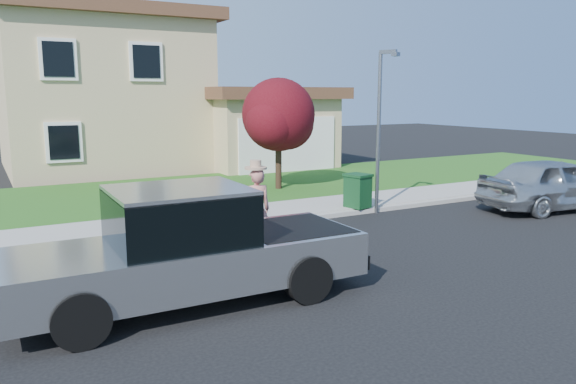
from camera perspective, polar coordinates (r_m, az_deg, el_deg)
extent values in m
plane|color=black|center=(11.49, -1.63, -7.10)|extent=(80.00, 80.00, 0.00)
cube|color=gray|center=(14.41, -3.45, -3.34)|extent=(40.00, 0.20, 0.12)
cube|color=gray|center=(15.38, -5.23, -2.46)|extent=(40.00, 2.00, 0.15)
cube|color=#184F16|center=(19.51, -10.62, -0.02)|extent=(40.00, 7.00, 0.10)
cube|color=tan|center=(27.22, -18.69, 9.07)|extent=(8.00, 9.00, 6.40)
cube|color=tan|center=(26.47, -3.21, 6.10)|extent=(5.50, 6.00, 3.20)
cube|color=white|center=(23.83, -0.01, 4.84)|extent=(4.60, 0.12, 2.30)
cube|color=#4C2D1E|center=(27.41, -19.10, 16.19)|extent=(8.80, 9.80, 0.50)
cube|color=#4C2D1E|center=(26.42, -3.25, 10.00)|extent=(6.20, 6.80, 0.50)
cube|color=white|center=(22.42, -22.32, 12.37)|extent=(1.30, 0.10, 1.50)
cube|color=white|center=(23.05, -14.22, 12.71)|extent=(1.30, 0.10, 1.50)
cube|color=black|center=(22.45, -21.82, 4.72)|extent=(1.30, 0.10, 1.50)
cylinder|color=black|center=(8.15, -20.32, -12.07)|extent=(0.80, 0.31, 0.79)
cylinder|color=black|center=(9.86, -21.87, -8.32)|extent=(0.80, 0.31, 0.79)
cylinder|color=black|center=(9.24, 2.03, -8.82)|extent=(0.80, 0.31, 0.79)
cylinder|color=black|center=(10.78, -2.90, -6.07)|extent=(0.80, 0.31, 0.79)
cube|color=#ABAEB2|center=(9.28, -9.94, -7.01)|extent=(5.67, 2.06, 0.71)
cube|color=black|center=(9.05, -10.98, -2.56)|extent=(2.10, 1.87, 0.84)
cube|color=#ABAEB2|center=(8.97, -11.07, 0.16)|extent=(2.10, 1.87, 0.08)
cube|color=black|center=(9.92, 0.37, -3.74)|extent=(1.81, 1.71, 0.06)
cube|color=black|center=(10.54, 5.02, -5.91)|extent=(0.14, 1.88, 0.25)
cube|color=black|center=(9.90, -17.21, -2.34)|extent=(0.12, 0.22, 0.18)
imported|color=tan|center=(12.12, -3.26, -1.81)|extent=(0.70, 0.50, 1.80)
cylinder|color=tan|center=(11.97, -3.30, 2.52)|extent=(0.48, 0.48, 0.05)
cylinder|color=tan|center=(11.96, -3.30, 2.86)|extent=(0.24, 0.24, 0.17)
imported|color=#AEB2B6|center=(18.15, 25.41, 0.77)|extent=(4.78, 2.47, 1.56)
cylinder|color=black|center=(19.53, -0.97, 2.90)|extent=(0.22, 0.22, 1.75)
sphere|color=#4B1016|center=(19.39, -0.99, 7.86)|extent=(2.51, 2.51, 2.51)
sphere|color=#4B1016|center=(19.95, -0.04, 6.98)|extent=(1.85, 1.85, 1.85)
sphere|color=#4B1016|center=(18.91, -1.69, 7.14)|extent=(1.75, 1.75, 1.75)
cube|color=#0E3618|center=(16.19, 7.09, 0.02)|extent=(0.66, 0.73, 0.89)
cube|color=#0E3618|center=(16.12, 7.12, 1.71)|extent=(0.73, 0.80, 0.07)
cylinder|color=slate|center=(15.97, 9.17, 5.79)|extent=(0.11, 0.11, 4.49)
cube|color=slate|center=(15.87, 10.14, 13.85)|extent=(0.30, 0.49, 0.11)
cube|color=slate|center=(15.76, 10.89, 13.59)|extent=(0.27, 0.24, 0.11)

